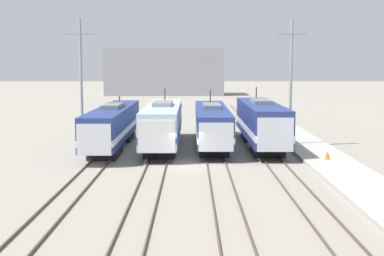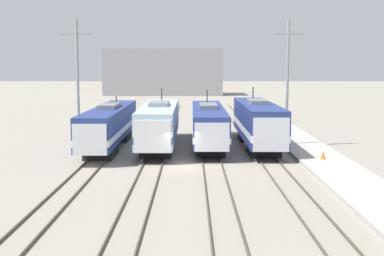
% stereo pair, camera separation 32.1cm
% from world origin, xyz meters
% --- Properties ---
extents(ground_plane, '(400.00, 400.00, 0.00)m').
position_xyz_m(ground_plane, '(0.00, 0.00, 0.00)').
color(ground_plane, gray).
extents(rail_pair_far_left, '(1.51, 120.00, 0.15)m').
position_xyz_m(rail_pair_far_left, '(-6.80, 0.00, 0.07)').
color(rail_pair_far_left, '#4C4238').
rests_on(rail_pair_far_left, ground_plane).
extents(rail_pair_center_left, '(1.51, 120.00, 0.15)m').
position_xyz_m(rail_pair_center_left, '(-2.27, 0.00, 0.07)').
color(rail_pair_center_left, '#4C4238').
rests_on(rail_pair_center_left, ground_plane).
extents(rail_pair_center_right, '(1.51, 120.00, 0.15)m').
position_xyz_m(rail_pair_center_right, '(2.27, 0.00, 0.07)').
color(rail_pair_center_right, '#4C4238').
rests_on(rail_pair_center_right, ground_plane).
extents(rail_pair_far_right, '(1.51, 120.00, 0.15)m').
position_xyz_m(rail_pair_far_right, '(6.80, 0.00, 0.07)').
color(rail_pair_far_right, '#4C4238').
rests_on(rail_pair_far_right, ground_plane).
extents(locomotive_far_left, '(2.79, 19.76, 4.52)m').
position_xyz_m(locomotive_far_left, '(-6.80, 8.39, 2.09)').
color(locomotive_far_left, black).
rests_on(locomotive_far_left, ground_plane).
extents(locomotive_center_left, '(3.10, 17.74, 5.27)m').
position_xyz_m(locomotive_center_left, '(-2.27, 8.59, 2.18)').
color(locomotive_center_left, '#232326').
rests_on(locomotive_center_left, ground_plane).
extents(locomotive_center_right, '(2.96, 19.01, 5.05)m').
position_xyz_m(locomotive_center_right, '(2.27, 9.88, 2.03)').
color(locomotive_center_right, black).
rests_on(locomotive_center_right, ground_plane).
extents(locomotive_far_right, '(3.07, 17.56, 5.39)m').
position_xyz_m(locomotive_far_right, '(6.80, 9.08, 2.25)').
color(locomotive_far_right, black).
rests_on(locomotive_far_right, ground_plane).
extents(catenary_tower_left, '(2.77, 0.26, 11.75)m').
position_xyz_m(catenary_tower_left, '(-9.72, 9.22, 6.25)').
color(catenary_tower_left, gray).
rests_on(catenary_tower_left, ground_plane).
extents(catenary_tower_right, '(2.77, 0.26, 11.75)m').
position_xyz_m(catenary_tower_right, '(9.46, 9.22, 6.25)').
color(catenary_tower_right, gray).
rests_on(catenary_tower_right, ground_plane).
extents(platform, '(4.00, 120.00, 0.30)m').
position_xyz_m(platform, '(11.05, 0.00, 0.15)').
color(platform, '#A8A59E').
rests_on(platform, ground_plane).
extents(traffic_cone, '(0.39, 0.39, 0.66)m').
position_xyz_m(traffic_cone, '(10.92, 1.17, 0.63)').
color(traffic_cone, orange).
rests_on(traffic_cone, platform).
extents(depot_building, '(28.96, 13.15, 11.37)m').
position_xyz_m(depot_building, '(-6.36, 95.17, 5.69)').
color(depot_building, gray).
rests_on(depot_building, ground_plane).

